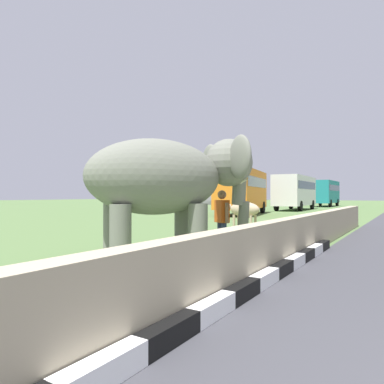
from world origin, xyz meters
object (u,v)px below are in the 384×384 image
object	(u,v)px
cow_near	(244,210)
bus_teal	(325,191)
bus_orange	(242,188)
bus_white	(295,190)
person_handler	(222,218)
elephant	(170,179)

from	to	relation	value
cow_near	bus_teal	bearing A→B (deg)	5.87
bus_teal	cow_near	distance (m)	35.71
bus_orange	bus_white	bearing A→B (deg)	-6.09
person_handler	bus_teal	world-z (taller)	bus_teal
cow_near	elephant	bearing A→B (deg)	-167.77
person_handler	cow_near	distance (m)	6.70
bus_teal	cow_near	bearing A→B (deg)	-174.13
bus_orange	cow_near	size ratio (longest dim) A/B	4.47
bus_white	cow_near	bearing A→B (deg)	-170.00
elephant	bus_white	bearing A→B (deg)	10.60
bus_orange	cow_near	world-z (taller)	bus_orange
elephant	bus_orange	world-z (taller)	bus_orange
elephant	bus_orange	bearing A→B (deg)	19.50
bus_orange	person_handler	bearing A→B (deg)	-157.47
person_handler	bus_teal	bearing A→B (deg)	7.96
person_handler	bus_orange	distance (m)	18.75
bus_orange	bus_teal	distance (m)	24.58
elephant	bus_teal	xyz separation A→B (m)	(43.45, 5.37, 0.19)
elephant	bus_teal	bearing A→B (deg)	7.05
bus_white	bus_teal	bearing A→B (deg)	-0.74
bus_orange	bus_white	world-z (taller)	same
elephant	cow_near	distance (m)	8.19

